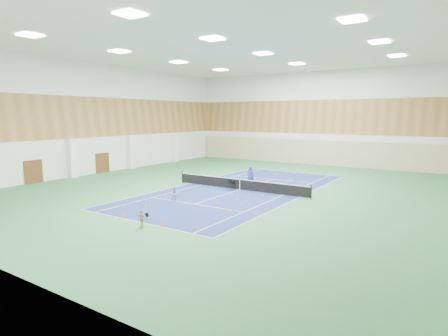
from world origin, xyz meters
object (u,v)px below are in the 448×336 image
Objects in this scene: tennis_net at (240,183)px; child_court at (175,194)px; ball_cart at (231,185)px; coach at (250,176)px; child_apron at (141,219)px.

tennis_net reaches higher than child_court.
ball_cart is at bearing -129.39° from tennis_net.
coach is at bearing 91.22° from tennis_net.
child_apron is at bearing -85.41° from tennis_net.
child_court is at bearing -101.99° from ball_cart.
coach is 2.65m from ball_cart.
tennis_net is 1.97m from coach.
ball_cart is at bearing 101.72° from child_apron.
coach is at bearing 98.63° from child_apron.
coach reaches higher than child_apron.
coach reaches higher than ball_cart.
tennis_net reaches higher than ball_cart.
child_apron is (2.85, -6.25, -0.01)m from child_court.
coach is 2.14× the size of ball_cart.
tennis_net is 11.69× the size of child_court.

